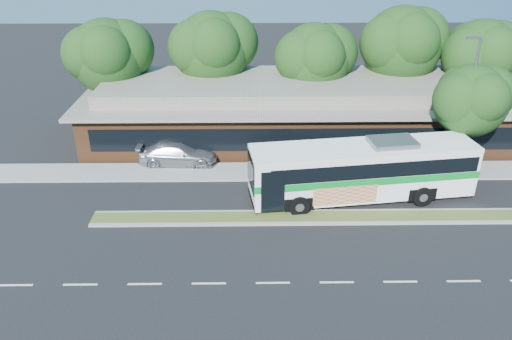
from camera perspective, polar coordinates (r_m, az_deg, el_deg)
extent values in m
plane|color=black|center=(28.27, 7.61, -6.14)|extent=(120.00, 120.00, 0.00)
cube|color=#465223|center=(28.73, 7.46, -5.37)|extent=(26.00, 1.10, 0.15)
cube|color=gray|center=(33.74, 6.19, -0.14)|extent=(44.00, 2.60, 0.12)
cube|color=black|center=(39.32, -21.52, 2.01)|extent=(14.00, 12.00, 0.01)
cube|color=brown|center=(39.13, 5.23, 6.27)|extent=(32.00, 10.00, 3.20)
cube|color=slate|center=(38.56, 5.33, 8.66)|extent=(33.20, 11.20, 0.24)
cube|color=slate|center=(38.37, 5.37, 9.55)|extent=(30.00, 8.00, 1.00)
cube|color=black|center=(34.46, 6.03, 3.48)|extent=(30.00, 0.06, 1.60)
cylinder|color=slate|center=(34.19, 22.93, 6.31)|extent=(0.16, 0.16, 9.00)
cube|color=slate|center=(32.89, 23.69, 13.67)|extent=(0.90, 0.18, 0.14)
cylinder|color=black|center=(42.12, -15.96, 7.41)|extent=(0.44, 0.44, 3.99)
sphere|color=#1A3612|center=(41.09, -16.62, 12.32)|extent=(5.80, 5.80, 5.80)
sphere|color=#1A3612|center=(41.07, -14.75, 13.21)|extent=(4.52, 4.52, 4.52)
cylinder|color=black|center=(41.69, -4.86, 8.31)|extent=(0.44, 0.44, 4.20)
sphere|color=#1A3612|center=(40.62, -5.08, 13.54)|extent=(6.00, 6.00, 6.00)
sphere|color=#1A3612|center=(40.88, -3.12, 14.37)|extent=(4.68, 4.68, 4.68)
cylinder|color=black|center=(41.02, 6.38, 7.62)|extent=(0.44, 0.44, 3.78)
sphere|color=#1A3612|center=(39.99, 6.64, 12.45)|extent=(5.60, 5.60, 5.60)
sphere|color=#1A3612|center=(40.47, 8.42, 13.17)|extent=(4.37, 4.37, 4.37)
cylinder|color=black|center=(43.26, 15.59, 8.26)|extent=(0.44, 0.44, 4.41)
sphere|color=#1A3612|center=(42.21, 16.27, 13.48)|extent=(6.20, 6.20, 6.20)
sphere|color=#1A3612|center=(42.96, 18.03, 14.15)|extent=(4.84, 4.84, 4.84)
cylinder|color=black|center=(44.51, 23.37, 7.17)|extent=(0.44, 0.44, 3.86)
sphere|color=#1A3612|center=(43.55, 24.25, 11.70)|extent=(5.80, 5.80, 5.80)
sphere|color=#1A3612|center=(44.39, 25.71, 12.29)|extent=(4.52, 4.52, 4.52)
cube|color=white|center=(30.29, 12.04, 0.01)|extent=(13.58, 4.60, 3.06)
cube|color=black|center=(30.13, 12.75, 1.09)|extent=(12.53, 4.51, 0.92)
cube|color=white|center=(29.69, 12.30, 2.42)|extent=(13.61, 4.62, 0.29)
cube|color=#058326|center=(30.33, 12.03, -0.14)|extent=(13.66, 4.67, 0.42)
cube|color=black|center=(28.57, -0.58, -0.23)|extent=(0.40, 2.48, 1.90)
cube|color=black|center=(32.85, 23.19, 1.92)|extent=(0.38, 2.31, 1.23)
cube|color=#D73F93|center=(28.99, 10.16, -2.87)|extent=(3.75, 0.56, 1.11)
cube|color=slate|center=(30.19, 15.32, 3.08)|extent=(2.88, 2.12, 0.33)
cylinder|color=black|center=(28.61, 4.95, -4.11)|extent=(1.26, 0.56, 1.22)
cylinder|color=black|center=(30.97, 3.80, -1.49)|extent=(1.26, 0.56, 1.22)
cylinder|color=black|center=(31.05, 18.46, -2.87)|extent=(1.26, 0.56, 1.22)
cylinder|color=black|center=(33.24, 16.44, -0.53)|extent=(1.26, 0.56, 1.22)
imported|color=#ABAFB2|center=(34.79, -8.91, 1.88)|extent=(5.47, 2.40, 1.57)
cylinder|color=black|center=(35.27, 22.41, 2.35)|extent=(0.44, 0.44, 3.71)
sphere|color=#1A3612|center=(34.17, 23.35, 7.27)|extent=(4.57, 4.57, 4.57)
sphere|color=#1A3612|center=(34.79, 24.81, 7.95)|extent=(3.57, 3.57, 3.57)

